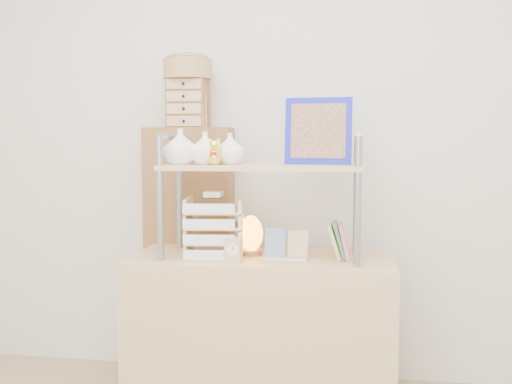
# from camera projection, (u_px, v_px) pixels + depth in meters

# --- Properties ---
(room_shell) EXTENTS (3.42, 3.41, 2.61)m
(room_shell) POSITION_uv_depth(u_px,v_px,m) (223.00, 5.00, 1.74)
(room_shell) COLOR silver
(room_shell) RESTS_ON ground
(desk) EXTENTS (1.20, 0.50, 0.75)m
(desk) POSITION_uv_depth(u_px,v_px,m) (261.00, 336.00, 2.65)
(desk) COLOR tan
(desk) RESTS_ON ground
(cabinet) EXTENTS (0.46, 0.27, 1.35)m
(cabinet) POSITION_uv_depth(u_px,v_px,m) (190.00, 254.00, 3.06)
(cabinet) COLOR brown
(cabinet) RESTS_ON ground
(hutch) EXTENTS (0.90, 0.34, 0.73)m
(hutch) POSITION_uv_depth(u_px,v_px,m) (242.00, 160.00, 2.60)
(hutch) COLOR gray
(hutch) RESTS_ON desk
(letter_tray) EXTENTS (0.27, 0.26, 0.30)m
(letter_tray) POSITION_uv_depth(u_px,v_px,m) (214.00, 231.00, 2.59)
(letter_tray) COLOR #E0C086
(letter_tray) RESTS_ON desk
(salt_lamp) EXTENTS (0.12, 0.11, 0.19)m
(salt_lamp) POSITION_uv_depth(u_px,v_px,m) (251.00, 235.00, 2.65)
(salt_lamp) COLOR brown
(salt_lamp) RESTS_ON desk
(desk_clock) EXTENTS (0.08, 0.05, 0.11)m
(desk_clock) POSITION_uv_depth(u_px,v_px,m) (233.00, 250.00, 2.49)
(desk_clock) COLOR tan
(desk_clock) RESTS_ON desk
(postcard_stand) EXTENTS (0.20, 0.07, 0.14)m
(postcard_stand) POSITION_uv_depth(u_px,v_px,m) (286.00, 250.00, 2.56)
(postcard_stand) COLOR white
(postcard_stand) RESTS_ON desk
(drawer_chest) EXTENTS (0.20, 0.16, 0.25)m
(drawer_chest) POSITION_uv_depth(u_px,v_px,m) (188.00, 103.00, 2.96)
(drawer_chest) COLOR brown
(drawer_chest) RESTS_ON cabinet
(woven_basket) EXTENTS (0.25, 0.25, 0.10)m
(woven_basket) POSITION_uv_depth(u_px,v_px,m) (188.00, 69.00, 2.95)
(woven_basket) COLOR #986C45
(woven_basket) RESTS_ON drawer_chest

